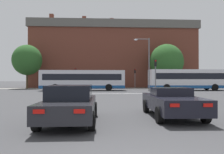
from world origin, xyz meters
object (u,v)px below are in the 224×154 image
(car_roadster_right, at_px, (171,102))
(street_lamp_junction, at_px, (146,59))
(bus_crossing_lead, at_px, (83,80))
(pedestrian_waiting, at_px, (109,83))
(bus_crossing_trailing, at_px, (187,79))
(traffic_light_far_right, at_px, (135,75))
(car_saloon_left, at_px, (70,103))
(traffic_light_far_left, at_px, (75,75))
(traffic_light_near_right, at_px, (156,71))

(car_roadster_right, height_order, street_lamp_junction, street_lamp_junction)
(bus_crossing_lead, bearing_deg, street_lamp_junction, 73.63)
(pedestrian_waiting, bearing_deg, car_roadster_right, 172.67)
(car_roadster_right, height_order, pedestrian_waiting, pedestrian_waiting)
(bus_crossing_lead, relative_size, bus_crossing_trailing, 1.06)
(traffic_light_far_right, xyz_separation_m, street_lamp_junction, (0.05, -9.81, 2.08))
(car_saloon_left, xyz_separation_m, traffic_light_far_left, (-3.31, 30.93, 1.78))
(bus_crossing_trailing, distance_m, street_lamp_junction, 7.73)
(car_roadster_right, xyz_separation_m, traffic_light_far_left, (-7.60, 29.90, 1.84))
(bus_crossing_lead, relative_size, street_lamp_junction, 1.66)
(pedestrian_waiting, bearing_deg, bus_crossing_trailing, -131.44)
(bus_crossing_trailing, bearing_deg, traffic_light_far_left, -111.58)
(traffic_light_far_right, relative_size, street_lamp_junction, 0.48)
(car_roadster_right, height_order, bus_crossing_lead, bus_crossing_lead)
(bus_crossing_lead, bearing_deg, pedestrian_waiting, 148.60)
(car_roadster_right, xyz_separation_m, traffic_light_far_right, (3.23, 30.35, 1.78))
(pedestrian_waiting, bearing_deg, street_lamp_junction, -162.87)
(traffic_light_near_right, xyz_separation_m, street_lamp_junction, (-0.13, 4.46, 1.82))
(traffic_light_far_right, xyz_separation_m, traffic_light_near_right, (0.18, -14.26, 0.26))
(car_roadster_right, height_order, traffic_light_near_right, traffic_light_near_right)
(traffic_light_near_right, height_order, street_lamp_junction, street_lamp_junction)
(bus_crossing_trailing, distance_m, traffic_light_far_left, 19.02)
(bus_crossing_trailing, distance_m, traffic_light_far_right, 10.13)
(bus_crossing_lead, bearing_deg, car_saloon_left, 3.43)
(traffic_light_far_right, distance_m, traffic_light_far_left, 10.84)
(street_lamp_junction, bearing_deg, bus_crossing_lead, 163.63)
(car_saloon_left, xyz_separation_m, bus_crossing_lead, (-1.45, 24.23, 0.88))
(car_roadster_right, xyz_separation_m, bus_crossing_trailing, (10.07, 22.91, 1.02))
(bus_crossing_trailing, bearing_deg, car_roadster_right, -23.73)
(car_roadster_right, distance_m, traffic_light_near_right, 16.57)
(traffic_light_far_right, bearing_deg, bus_crossing_trailing, -47.41)
(car_roadster_right, xyz_separation_m, street_lamp_junction, (3.28, 20.55, 3.86))
(car_roadster_right, relative_size, bus_crossing_lead, 0.37)
(bus_crossing_trailing, xyz_separation_m, traffic_light_near_right, (-6.66, -6.83, 1.02))
(street_lamp_junction, bearing_deg, pedestrian_waiting, 117.57)
(traffic_light_near_right, bearing_deg, pedestrian_waiting, 109.97)
(traffic_light_far_right, relative_size, traffic_light_far_left, 0.97)
(car_saloon_left, xyz_separation_m, car_roadster_right, (4.29, 1.03, -0.06))
(bus_crossing_lead, distance_m, street_lamp_junction, 9.85)
(car_roadster_right, height_order, bus_crossing_trailing, bus_crossing_trailing)
(traffic_light_near_right, distance_m, street_lamp_junction, 4.82)
(car_saloon_left, distance_m, street_lamp_junction, 23.18)
(bus_crossing_trailing, distance_m, traffic_light_near_right, 9.59)
(bus_crossing_lead, xyz_separation_m, bus_crossing_trailing, (15.81, -0.28, 0.08))
(car_roadster_right, height_order, traffic_light_far_right, traffic_light_far_right)
(car_roadster_right, bearing_deg, pedestrian_waiting, 94.62)
(car_roadster_right, relative_size, traffic_light_near_right, 1.13)
(car_saloon_left, xyz_separation_m, traffic_light_far_right, (7.52, 31.38, 1.72))
(car_saloon_left, distance_m, bus_crossing_lead, 24.29)
(bus_crossing_lead, height_order, street_lamp_junction, street_lamp_junction)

